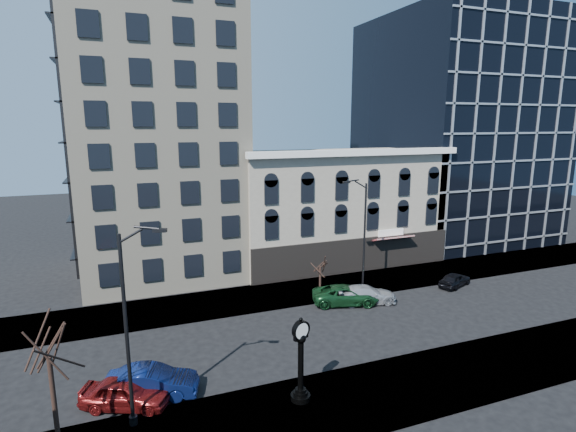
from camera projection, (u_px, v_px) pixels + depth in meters
name	position (u px, v px, depth m)	size (l,w,h in m)	color
ground	(282.00, 340.00, 31.63)	(160.00, 160.00, 0.00)	black
sidewalk_far	(250.00, 298.00, 38.94)	(160.00, 6.00, 0.12)	gray
sidewalk_near	(333.00, 404.00, 24.30)	(160.00, 6.00, 0.12)	gray
cream_tower	(153.00, 77.00, 42.85)	(15.90, 15.40, 42.50)	#BCB097
victorian_row	(334.00, 207.00, 49.15)	(22.60, 11.19, 12.50)	gray
glass_office	(455.00, 131.00, 59.10)	(20.00, 20.15, 28.00)	black
street_clock	(301.00, 363.00, 24.17)	(1.09, 1.09, 4.81)	black
street_lamp_near	(138.00, 275.00, 20.97)	(2.58, 1.22, 10.44)	black
street_lamp_far	(358.00, 206.00, 38.93)	(2.68, 0.41, 10.33)	black
bare_tree_near	(46.00, 336.00, 19.59)	(4.43, 4.43, 7.60)	black
bare_tree_far	(320.00, 261.00, 39.39)	(2.32, 2.32, 3.98)	black
car_near_a	(125.00, 393.00, 24.01)	(1.89, 4.70, 1.60)	maroon
car_near_b	(152.00, 382.00, 24.97)	(1.78, 5.10, 1.68)	#0C194C
car_far_a	(346.00, 295.00, 37.82)	(2.59, 5.62, 1.56)	#143F1E
car_far_b	(366.00, 294.00, 37.98)	(2.11, 5.20, 1.51)	#A5A8AD
car_far_c	(455.00, 280.00, 41.88)	(1.55, 3.86, 1.31)	black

